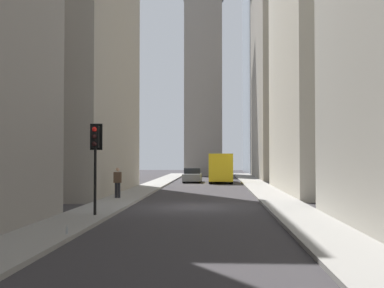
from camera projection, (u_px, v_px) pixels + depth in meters
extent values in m
plane|color=#302D30|center=(197.00, 207.00, 23.97)|extent=(135.00, 135.00, 0.00)
cube|color=gray|center=(109.00, 205.00, 24.20)|extent=(90.00, 2.20, 0.14)
cube|color=gray|center=(287.00, 206.00, 23.74)|extent=(90.00, 2.20, 0.14)
cube|color=beige|center=(351.00, 22.00, 33.84)|extent=(15.14, 10.00, 24.33)
cube|color=gray|center=(299.00, 58.00, 55.30)|extent=(16.99, 10.00, 28.19)
cube|color=gray|center=(204.00, 87.00, 65.95)|extent=(5.10, 5.10, 24.36)
cube|color=yellow|center=(221.00, 167.00, 45.88)|extent=(4.60, 2.25, 2.60)
cube|color=#38383D|center=(220.00, 170.00, 49.07)|extent=(1.90, 2.25, 1.90)
cube|color=black|center=(220.00, 164.00, 49.08)|extent=(1.92, 2.09, 0.64)
cylinder|color=black|center=(230.00, 177.00, 49.00)|extent=(0.88, 0.28, 0.88)
cylinder|color=black|center=(211.00, 177.00, 49.10)|extent=(0.88, 0.28, 0.88)
cylinder|color=black|center=(231.00, 179.00, 44.40)|extent=(0.88, 0.28, 0.88)
cylinder|color=black|center=(210.00, 179.00, 44.50)|extent=(0.88, 0.28, 0.88)
cube|color=slate|center=(192.00, 177.00, 47.19)|extent=(4.30, 1.78, 0.70)
cube|color=black|center=(192.00, 171.00, 47.41)|extent=(2.10, 1.58, 0.54)
cylinder|color=black|center=(200.00, 180.00, 45.80)|extent=(0.64, 0.22, 0.64)
cylinder|color=black|center=(184.00, 180.00, 45.88)|extent=(0.64, 0.22, 0.64)
cylinder|color=black|center=(201.00, 179.00, 48.49)|extent=(0.64, 0.22, 0.64)
cylinder|color=black|center=(185.00, 179.00, 48.57)|extent=(0.64, 0.22, 0.64)
cylinder|color=black|center=(95.00, 181.00, 19.64)|extent=(0.12, 0.12, 2.78)
cube|color=black|center=(95.00, 137.00, 19.69)|extent=(0.28, 0.32, 0.90)
cube|color=black|center=(96.00, 137.00, 19.84)|extent=(0.03, 0.52, 1.10)
sphere|color=red|center=(94.00, 129.00, 19.53)|extent=(0.20, 0.20, 0.20)
sphere|color=black|center=(94.00, 137.00, 19.53)|extent=(0.20, 0.20, 0.20)
sphere|color=black|center=(94.00, 144.00, 19.52)|extent=(0.20, 0.20, 0.20)
cylinder|color=black|center=(119.00, 190.00, 27.78)|extent=(0.16, 0.16, 0.88)
cylinder|color=black|center=(116.00, 190.00, 27.79)|extent=(0.16, 0.16, 0.88)
cube|color=#4C3828|center=(118.00, 177.00, 27.81)|extent=(0.26, 0.44, 0.62)
sphere|color=tan|center=(118.00, 170.00, 27.82)|extent=(0.22, 0.22, 0.22)
cylinder|color=#999EA3|center=(67.00, 231.00, 14.71)|extent=(0.07, 0.07, 0.20)
cylinder|color=#999EA3|center=(67.00, 227.00, 14.72)|extent=(0.03, 0.03, 0.07)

